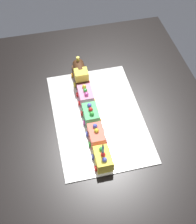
# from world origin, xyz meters

# --- Properties ---
(ground_plane) EXTENTS (8.00, 8.00, 0.00)m
(ground_plane) POSITION_xyz_m (0.00, 0.00, 0.00)
(ground_plane) COLOR #2D3038
(dining_table) EXTENTS (1.40, 1.00, 0.74)m
(dining_table) POSITION_xyz_m (0.00, 0.00, 0.63)
(dining_table) COLOR black
(dining_table) RESTS_ON ground
(cake_board) EXTENTS (0.60, 0.40, 0.00)m
(cake_board) POSITION_xyz_m (-0.01, -0.04, 0.74)
(cake_board) COLOR silver
(cake_board) RESTS_ON dining_table
(cake_locomotive) EXTENTS (0.14, 0.08, 0.12)m
(cake_locomotive) POSITION_xyz_m (-0.26, -0.08, 0.79)
(cake_locomotive) COLOR #472816
(cake_locomotive) RESTS_ON cake_board
(cake_car_flatbed_bubblegum) EXTENTS (0.10, 0.08, 0.07)m
(cake_car_flatbed_bubblegum) POSITION_xyz_m (-0.13, -0.08, 0.77)
(cake_car_flatbed_bubblegum) COLOR pink
(cake_car_flatbed_bubblegum) RESTS_ON cake_board
(cake_car_gondola_mint_green) EXTENTS (0.10, 0.08, 0.07)m
(cake_car_gondola_mint_green) POSITION_xyz_m (-0.01, -0.08, 0.77)
(cake_car_gondola_mint_green) COLOR #59CC7A
(cake_car_gondola_mint_green) RESTS_ON cake_board
(cake_car_hopper_coral) EXTENTS (0.10, 0.08, 0.07)m
(cake_car_hopper_coral) POSITION_xyz_m (0.11, -0.08, 0.77)
(cake_car_hopper_coral) COLOR #F27260
(cake_car_hopper_coral) RESTS_ON cake_board
(cake_car_tanker_lemon) EXTENTS (0.10, 0.08, 0.07)m
(cake_car_tanker_lemon) POSITION_xyz_m (0.23, -0.08, 0.77)
(cake_car_tanker_lemon) COLOR #F4E04C
(cake_car_tanker_lemon) RESTS_ON cake_board
(birthday_candle) EXTENTS (0.01, 0.01, 0.06)m
(birthday_candle) POSITION_xyz_m (0.22, -0.08, 0.85)
(birthday_candle) COLOR #4CA5E5
(birthday_candle) RESTS_ON cake_car_tanker_lemon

